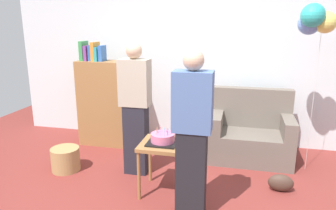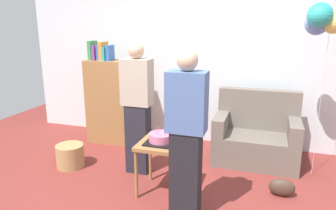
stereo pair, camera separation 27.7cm
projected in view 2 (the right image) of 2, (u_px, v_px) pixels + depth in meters
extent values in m
plane|color=maroon|center=(162.00, 206.00, 3.29)|extent=(8.00, 8.00, 0.00)
cube|color=silver|center=(205.00, 56.00, 4.83)|extent=(6.00, 0.10, 2.70)
cube|color=#6B6056|center=(255.00, 148.00, 4.28)|extent=(1.10, 0.70, 0.40)
cube|color=#6B6056|center=(258.00, 109.00, 4.40)|extent=(1.10, 0.16, 0.56)
cube|color=#6B6056|center=(221.00, 123.00, 4.34)|extent=(0.16, 0.70, 0.24)
cube|color=#6B6056|center=(294.00, 129.00, 4.06)|extent=(0.16, 0.70, 0.24)
cube|color=olive|center=(113.00, 102.00, 4.91)|extent=(0.80, 0.36, 1.30)
cube|color=#38934C|center=(93.00, 50.00, 4.80)|extent=(0.06, 0.21, 0.29)
cube|color=#7F3D93|center=(96.00, 52.00, 4.79)|extent=(0.05, 0.22, 0.22)
cube|color=#3366B7|center=(100.00, 53.00, 4.77)|extent=(0.06, 0.16, 0.22)
cube|color=orange|center=(103.00, 51.00, 4.75)|extent=(0.05, 0.23, 0.28)
cube|color=teal|center=(107.00, 53.00, 4.74)|extent=(0.04, 0.24, 0.21)
cube|color=#3366B7|center=(110.00, 53.00, 4.72)|extent=(0.06, 0.19, 0.23)
cube|color=olive|center=(161.00, 144.00, 3.43)|extent=(0.48, 0.48, 0.04)
cylinder|color=olive|center=(136.00, 175.00, 3.37)|extent=(0.04, 0.04, 0.55)
cylinder|color=olive|center=(174.00, 181.00, 3.25)|extent=(0.04, 0.04, 0.55)
cylinder|color=olive|center=(150.00, 159.00, 3.76)|extent=(0.04, 0.04, 0.55)
cylinder|color=olive|center=(184.00, 164.00, 3.64)|extent=(0.04, 0.04, 0.55)
cube|color=black|center=(161.00, 142.00, 3.42)|extent=(0.32, 0.32, 0.02)
cylinder|color=#D66B93|center=(161.00, 137.00, 3.41)|extent=(0.26, 0.26, 0.09)
cylinder|color=#66B2E5|center=(169.00, 132.00, 3.37)|extent=(0.01, 0.01, 0.05)
cylinder|color=#66B2E5|center=(166.00, 131.00, 3.41)|extent=(0.01, 0.01, 0.05)
cylinder|color=#EA668C|center=(166.00, 130.00, 3.44)|extent=(0.01, 0.01, 0.05)
cylinder|color=#66B2E5|center=(163.00, 130.00, 3.45)|extent=(0.01, 0.01, 0.05)
cylinder|color=#EA668C|center=(159.00, 129.00, 3.46)|extent=(0.01, 0.01, 0.06)
cylinder|color=#F2CC4C|center=(156.00, 129.00, 3.45)|extent=(0.01, 0.01, 0.05)
cylinder|color=#EA668C|center=(156.00, 130.00, 3.41)|extent=(0.01, 0.01, 0.05)
cylinder|color=#F2CC4C|center=(154.00, 132.00, 3.38)|extent=(0.01, 0.01, 0.05)
cylinder|color=#66B2E5|center=(156.00, 132.00, 3.34)|extent=(0.01, 0.01, 0.06)
cylinder|color=#66B2E5|center=(159.00, 133.00, 3.33)|extent=(0.01, 0.01, 0.05)
cylinder|color=#66B2E5|center=(162.00, 133.00, 3.32)|extent=(0.01, 0.01, 0.05)
cylinder|color=#EA668C|center=(165.00, 133.00, 3.34)|extent=(0.01, 0.01, 0.05)
cube|color=#23232D|center=(138.00, 138.00, 3.97)|extent=(0.28, 0.20, 0.88)
cube|color=#B2A893|center=(137.00, 82.00, 3.78)|extent=(0.36, 0.22, 0.56)
sphere|color=#D1A889|center=(136.00, 51.00, 3.69)|extent=(0.19, 0.19, 0.19)
cube|color=black|center=(186.00, 175.00, 3.02)|extent=(0.28, 0.20, 0.88)
cube|color=#4C6BA3|center=(187.00, 102.00, 2.84)|extent=(0.36, 0.22, 0.56)
sphere|color=#D1A889|center=(187.00, 60.00, 2.74)|extent=(0.19, 0.19, 0.19)
cylinder|color=#A88451|center=(70.00, 156.00, 4.16)|extent=(0.36, 0.36, 0.30)
ellipsoid|color=#473328|center=(282.00, 187.00, 3.46)|extent=(0.28, 0.14, 0.20)
cylinder|color=silver|center=(321.00, 101.00, 3.74)|extent=(0.00, 0.00, 1.89)
sphere|color=#E5D666|center=(334.00, 22.00, 3.50)|extent=(0.25, 0.25, 0.25)
sphere|color=#668ED6|center=(317.00, 24.00, 3.60)|extent=(0.26, 0.26, 0.26)
sphere|color=#2DADA8|center=(320.00, 15.00, 3.46)|extent=(0.27, 0.27, 0.27)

